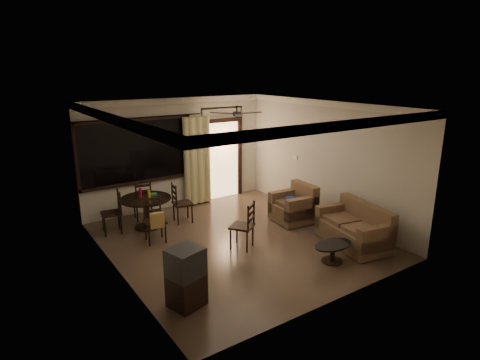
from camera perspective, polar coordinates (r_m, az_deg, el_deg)
ground at (r=8.55m, az=-0.41°, el=-8.54°), size 5.50×5.50×0.00m
room_shell at (r=9.76m, az=-3.31°, el=5.74°), size 5.50×6.70×5.50m
dining_table at (r=9.25m, az=-13.24°, el=-3.36°), size 1.13×1.13×0.93m
dining_chair_west at (r=9.25m, az=-17.68°, el=-5.51°), size 0.48×0.48×0.95m
dining_chair_east at (r=9.52m, az=-8.21°, el=-4.30°), size 0.48×0.48×0.95m
dining_chair_south at (r=8.54m, az=-11.94°, el=-6.69°), size 0.48×0.53×0.95m
dining_chair_north at (r=9.86m, az=-13.62°, el=-3.87°), size 0.48×0.48×0.95m
tv_cabinet at (r=6.24m, az=-7.67°, el=-13.56°), size 0.59×0.56×0.93m
sofa at (r=8.57m, az=16.07°, el=-6.71°), size 1.12×1.69×0.83m
armchair at (r=9.54m, az=7.81°, el=-3.77°), size 0.93×0.93×0.86m
coffee_table at (r=7.76m, az=13.04°, el=-9.67°), size 0.81×0.48×0.35m
side_chair at (r=8.10m, az=0.35°, el=-7.73°), size 0.60×0.60×0.97m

